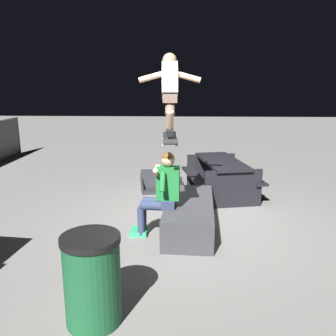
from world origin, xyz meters
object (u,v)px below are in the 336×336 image
Objects in this scene: skater_airborne at (170,90)px; kicker_ramp at (161,184)px; ledge_box_main at (190,215)px; person_sitting_on_ledge at (161,190)px; trash_bin at (92,279)px; skateboard at (170,139)px; picnic_table_back at (221,172)px.

kicker_ramp is (2.54, 0.29, -2.13)m from skater_airborne.
ledge_box_main is 2.41m from kicker_ramp.
kicker_ramp is (2.59, 0.16, -0.65)m from person_sitting_on_ledge.
trash_bin is (-2.31, 0.97, 0.22)m from ledge_box_main.
picnic_table_back is at bearing -25.47° from skateboard.
ledge_box_main is 1.99m from skater_airborne.
ledge_box_main is 0.70m from person_sitting_on_ledge.
skater_airborne is at bearing 3.22° from skateboard.
skateboard is at bearing -176.78° from skater_airborne.
ledge_box_main is 1.47× the size of kicker_ramp.
ledge_box_main is 1.33m from skateboard.
picnic_table_back is 4.43m from trash_bin.
ledge_box_main is 1.64× the size of skater_airborne.
person_sitting_on_ledge is at bearing 151.61° from picnic_table_back.
skater_airborne is at bearing -68.34° from person_sitting_on_ledge.
ledge_box_main is 1.79× the size of skateboard.
person_sitting_on_ledge is 0.67× the size of picnic_table_back.
skater_airborne is 2.80m from trash_bin.
skateboard is 1.15× the size of trash_bin.
skateboard reaches higher than ledge_box_main.
person_sitting_on_ledge reaches higher than picnic_table_back.
skater_airborne is (-0.21, 0.31, 1.96)m from ledge_box_main.
person_sitting_on_ledge reaches higher than trash_bin.
person_sitting_on_ledge reaches higher than kicker_ramp.
picnic_table_back is (2.01, -0.99, -1.69)m from skater_airborne.
skateboard is at bearing 130.91° from ledge_box_main.
skater_airborne reaches higher than picnic_table_back.
picnic_table_back is at bearing -21.77° from trash_bin.
skateboard reaches higher than trash_bin.
person_sitting_on_ledge is 0.80m from skateboard.
skater_airborne reaches higher than skateboard.
skater_airborne reaches higher than person_sitting_on_ledge.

